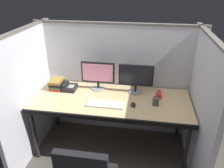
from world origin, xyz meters
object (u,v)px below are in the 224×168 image
(pen_cup, at_px, (156,101))
(desk_phone, at_px, (69,87))
(monitor_left, at_px, (98,74))
(computer_mouse, at_px, (133,105))
(desk, at_px, (111,103))
(keyboard_main, at_px, (105,104))
(book_stack, at_px, (57,84))
(monitor_right, at_px, (136,77))
(red_stapler, at_px, (159,94))

(pen_cup, bearing_deg, desk_phone, 169.55)
(desk_phone, bearing_deg, monitor_left, 12.38)
(desk_phone, bearing_deg, pen_cup, -10.45)
(computer_mouse, distance_m, desk_phone, 0.90)
(desk, bearing_deg, computer_mouse, -20.35)
(keyboard_main, xyz_separation_m, book_stack, (-0.71, 0.32, 0.05))
(monitor_right, xyz_separation_m, book_stack, (-1.03, -0.05, -0.15))
(monitor_left, bearing_deg, book_stack, -172.70)
(computer_mouse, relative_size, desk_phone, 0.51)
(desk, distance_m, monitor_left, 0.42)
(computer_mouse, bearing_deg, desk, 159.65)
(keyboard_main, bearing_deg, desk_phone, 150.25)
(desk, height_order, monitor_left, monitor_left)
(keyboard_main, bearing_deg, book_stack, 155.84)
(desk_phone, xyz_separation_m, pen_cup, (1.11, -0.21, 0.02))
(monitor_left, distance_m, pen_cup, 0.81)
(monitor_right, bearing_deg, book_stack, -177.03)
(keyboard_main, height_order, book_stack, book_stack)
(monitor_right, height_order, book_stack, monitor_right)
(book_stack, bearing_deg, keyboard_main, -24.16)
(monitor_right, bearing_deg, monitor_left, 178.12)
(monitor_left, height_order, keyboard_main, monitor_left)
(desk, height_order, book_stack, book_stack)
(red_stapler, height_order, book_stack, book_stack)
(desk, distance_m, pen_cup, 0.54)
(keyboard_main, distance_m, red_stapler, 0.70)
(desk_phone, bearing_deg, desk, -16.09)
(monitor_right, distance_m, red_stapler, 0.36)
(keyboard_main, height_order, computer_mouse, computer_mouse)
(book_stack, bearing_deg, red_stapler, -0.42)
(monitor_left, height_order, monitor_right, same)
(monitor_right, bearing_deg, red_stapler, -11.85)
(desk, distance_m, desk_phone, 0.61)
(desk, bearing_deg, keyboard_main, -109.22)
(desk_phone, distance_m, book_stack, 0.18)
(desk, distance_m, monitor_right, 0.45)
(computer_mouse, height_order, desk_phone, desk_phone)
(desk, height_order, monitor_right, monitor_right)
(monitor_left, relative_size, red_stapler, 2.87)
(pen_cup, bearing_deg, monitor_left, 158.87)
(keyboard_main, bearing_deg, pen_cup, 9.99)
(monitor_left, relative_size, monitor_right, 1.00)
(keyboard_main, height_order, pen_cup, pen_cup)
(pen_cup, relative_size, book_stack, 0.76)
(desk_phone, xyz_separation_m, red_stapler, (1.16, 0.00, -0.01))
(monitor_right, height_order, keyboard_main, monitor_right)
(monitor_left, relative_size, keyboard_main, 1.00)
(keyboard_main, relative_size, desk_phone, 2.26)
(book_stack, bearing_deg, monitor_right, 2.97)
(pen_cup, bearing_deg, computer_mouse, -165.87)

